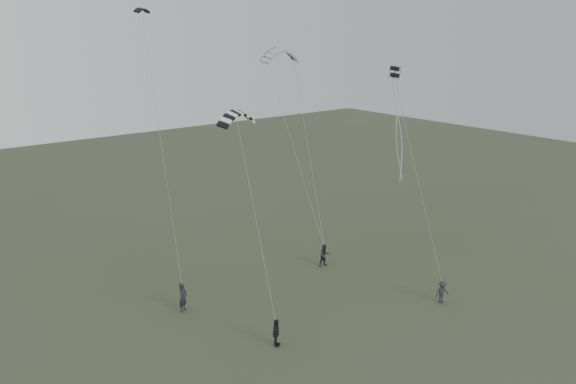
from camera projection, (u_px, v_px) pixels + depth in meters
ground at (332, 325)px, 34.51m from camera, size 140.00×140.00×0.00m
flyer_left at (183, 297)px, 35.99m from camera, size 0.84×0.77×1.93m
flyer_right at (325, 255)px, 42.89m from camera, size 0.96×0.81×1.74m
flyer_center at (276, 333)px, 32.03m from camera, size 1.02×0.92×1.67m
flyer_far at (442, 292)px, 37.11m from camera, size 1.12×0.82×1.55m
kite_dark_small at (142, 9)px, 35.09m from camera, size 1.34×1.09×0.53m
kite_pale_large at (281, 50)px, 44.58m from camera, size 3.58×1.35×1.65m
kite_striped at (237, 113)px, 33.21m from camera, size 2.98×1.76×1.29m
kite_box at (395, 72)px, 37.60m from camera, size 0.87×0.89×0.77m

